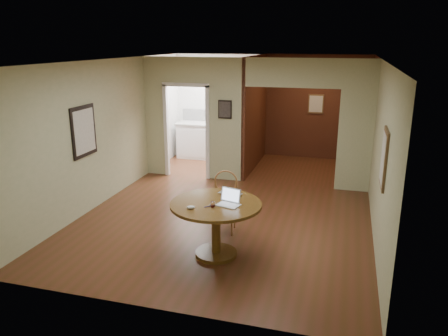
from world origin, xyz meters
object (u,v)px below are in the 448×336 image
(chair, at_px, (225,198))
(open_laptop, at_px, (229,200))
(closed_laptop, at_px, (229,195))
(dining_table, at_px, (216,217))

(chair, relative_size, open_laptop, 2.85)
(closed_laptop, bearing_deg, chair, 122.46)
(dining_table, distance_m, open_laptop, 0.34)
(chair, xyz_separation_m, open_laptop, (0.32, -0.89, 0.32))
(dining_table, xyz_separation_m, closed_laptop, (0.10, 0.34, 0.23))
(open_laptop, bearing_deg, chair, 125.33)
(closed_laptop, bearing_deg, dining_table, -94.99)
(dining_table, distance_m, chair, 0.91)
(dining_table, xyz_separation_m, chair, (-0.12, 0.90, -0.05))
(open_laptop, xyz_separation_m, closed_laptop, (-0.10, 0.33, -0.05))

